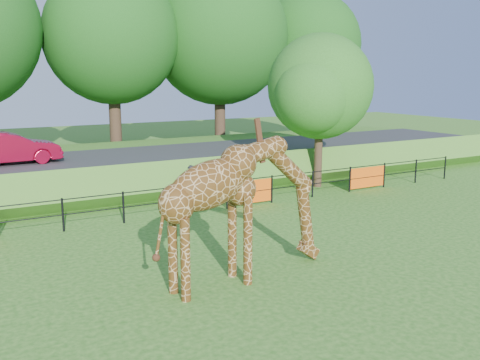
% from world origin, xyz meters
% --- Properties ---
extents(ground, '(90.00, 90.00, 0.00)m').
position_xyz_m(ground, '(0.00, 0.00, 0.00)').
color(ground, '#276018').
rests_on(ground, ground).
extents(giraffe, '(4.99, 1.49, 3.51)m').
position_xyz_m(giraffe, '(-0.95, 1.60, 1.76)').
color(giraffe, '#502F10').
rests_on(giraffe, ground).
extents(perimeter_fence, '(28.07, 0.10, 1.10)m').
position_xyz_m(perimeter_fence, '(0.00, 8.00, 0.55)').
color(perimeter_fence, black).
rests_on(perimeter_fence, ground).
extents(embankment, '(40.00, 9.00, 1.30)m').
position_xyz_m(embankment, '(0.00, 15.50, 0.65)').
color(embankment, '#276018').
rests_on(embankment, ground).
extents(road, '(40.00, 5.00, 0.12)m').
position_xyz_m(road, '(0.00, 14.00, 1.36)').
color(road, '#2A2A2C').
rests_on(road, embankment).
extents(car_red, '(3.97, 1.52, 1.29)m').
position_xyz_m(car_red, '(-4.80, 13.84, 2.07)').
color(car_red, maroon).
rests_on(car_red, road).
extents(visitor, '(0.60, 0.44, 1.53)m').
position_xyz_m(visitor, '(1.17, 9.46, 0.77)').
color(visitor, black).
rests_on(visitor, ground).
extents(tree_east, '(5.40, 4.71, 6.76)m').
position_xyz_m(tree_east, '(7.60, 9.63, 4.28)').
color(tree_east, '#302015').
rests_on(tree_east, ground).
extents(bg_tree_line, '(37.30, 8.80, 11.82)m').
position_xyz_m(bg_tree_line, '(1.89, 22.00, 7.19)').
color(bg_tree_line, '#302015').
rests_on(bg_tree_line, ground).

